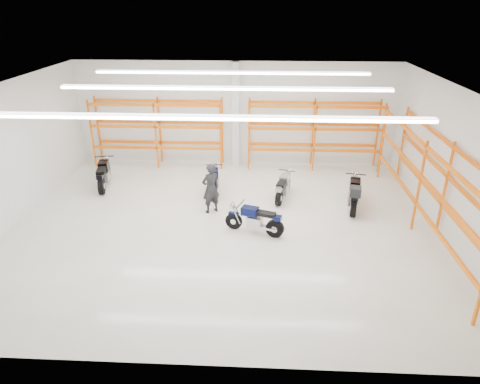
{
  "coord_description": "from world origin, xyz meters",
  "views": [
    {
      "loc": [
        1.12,
        -12.46,
        6.84
      ],
      "look_at": [
        0.46,
        0.5,
        0.98
      ],
      "focal_mm": 32.0,
      "sensor_mm": 36.0,
      "label": 1
    }
  ],
  "objects_px": {
    "motorcycle_back_b": "(214,182)",
    "structural_column": "(236,115)",
    "motorcycle_back_c": "(283,188)",
    "standing_man": "(211,188)",
    "motorcycle_main": "(257,221)",
    "motorcycle_back_a": "(104,175)",
    "motorcycle_back_d": "(354,195)"
  },
  "relations": [
    {
      "from": "motorcycle_back_c",
      "to": "standing_man",
      "type": "xyz_separation_m",
      "value": [
        -2.55,
        -1.22,
        0.46
      ]
    },
    {
      "from": "motorcycle_back_b",
      "to": "motorcycle_back_c",
      "type": "height_order",
      "value": "motorcycle_back_b"
    },
    {
      "from": "motorcycle_main",
      "to": "standing_man",
      "type": "distance_m",
      "value": 2.21
    },
    {
      "from": "motorcycle_main",
      "to": "motorcycle_back_a",
      "type": "relative_size",
      "value": 0.86
    },
    {
      "from": "motorcycle_back_d",
      "to": "motorcycle_back_a",
      "type": "bearing_deg",
      "value": 171.16
    },
    {
      "from": "motorcycle_back_d",
      "to": "motorcycle_back_c",
      "type": "bearing_deg",
      "value": 163.24
    },
    {
      "from": "motorcycle_back_a",
      "to": "motorcycle_back_d",
      "type": "height_order",
      "value": "motorcycle_back_d"
    },
    {
      "from": "standing_man",
      "to": "structural_column",
      "type": "distance_m",
      "value": 5.11
    },
    {
      "from": "motorcycle_back_b",
      "to": "structural_column",
      "type": "height_order",
      "value": "structural_column"
    },
    {
      "from": "motorcycle_main",
      "to": "standing_man",
      "type": "height_order",
      "value": "standing_man"
    },
    {
      "from": "motorcycle_back_d",
      "to": "standing_man",
      "type": "bearing_deg",
      "value": -174.56
    },
    {
      "from": "motorcycle_back_a",
      "to": "motorcycle_back_c",
      "type": "distance_m",
      "value": 7.08
    },
    {
      "from": "motorcycle_back_c",
      "to": "structural_column",
      "type": "bearing_deg",
      "value": 118.33
    },
    {
      "from": "motorcycle_back_d",
      "to": "structural_column",
      "type": "height_order",
      "value": "structural_column"
    },
    {
      "from": "standing_man",
      "to": "structural_column",
      "type": "xyz_separation_m",
      "value": [
        0.57,
        4.89,
        1.35
      ]
    },
    {
      "from": "motorcycle_back_c",
      "to": "motorcycle_back_a",
      "type": "bearing_deg",
      "value": 174.03
    },
    {
      "from": "motorcycle_back_b",
      "to": "motorcycle_back_d",
      "type": "distance_m",
      "value": 5.2
    },
    {
      "from": "motorcycle_back_b",
      "to": "motorcycle_back_c",
      "type": "xyz_separation_m",
      "value": [
        2.62,
        -0.35,
        -0.01
      ]
    },
    {
      "from": "motorcycle_back_a",
      "to": "motorcycle_back_c",
      "type": "bearing_deg",
      "value": -5.97
    },
    {
      "from": "motorcycle_back_a",
      "to": "motorcycle_back_d",
      "type": "relative_size",
      "value": 0.97
    },
    {
      "from": "standing_man",
      "to": "structural_column",
      "type": "bearing_deg",
      "value": -132.12
    },
    {
      "from": "motorcycle_back_c",
      "to": "motorcycle_back_d",
      "type": "distance_m",
      "value": 2.58
    },
    {
      "from": "motorcycle_back_d",
      "to": "structural_column",
      "type": "relative_size",
      "value": 0.51
    },
    {
      "from": "motorcycle_back_b",
      "to": "motorcycle_back_c",
      "type": "distance_m",
      "value": 2.64
    },
    {
      "from": "motorcycle_main",
      "to": "structural_column",
      "type": "height_order",
      "value": "structural_column"
    },
    {
      "from": "standing_man",
      "to": "motorcycle_back_b",
      "type": "bearing_deg",
      "value": -122.96
    },
    {
      "from": "motorcycle_main",
      "to": "motorcycle_back_b",
      "type": "xyz_separation_m",
      "value": [
        -1.68,
        3.01,
        0.01
      ]
    },
    {
      "from": "motorcycle_back_a",
      "to": "structural_column",
      "type": "bearing_deg",
      "value": 30.11
    },
    {
      "from": "motorcycle_main",
      "to": "motorcycle_back_c",
      "type": "distance_m",
      "value": 2.82
    },
    {
      "from": "motorcycle_back_b",
      "to": "structural_column",
      "type": "xyz_separation_m",
      "value": [
        0.64,
        3.32,
        1.79
      ]
    },
    {
      "from": "motorcycle_back_c",
      "to": "structural_column",
      "type": "distance_m",
      "value": 4.54
    },
    {
      "from": "motorcycle_back_d",
      "to": "structural_column",
      "type": "bearing_deg",
      "value": 135.23
    }
  ]
}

